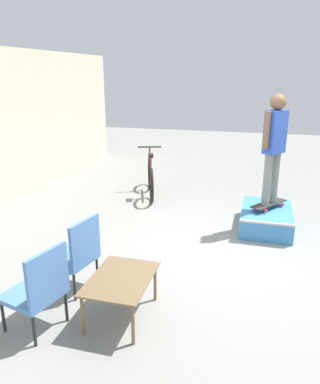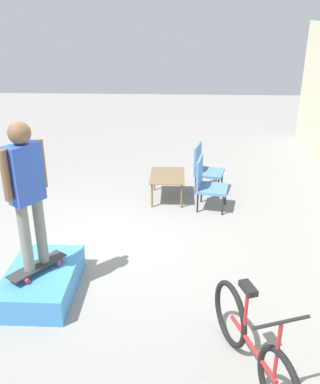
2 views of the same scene
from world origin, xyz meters
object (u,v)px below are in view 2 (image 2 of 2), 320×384
Objects in this scene: skateboard_on_ramp at (37,266)px; bicycle at (252,345)px; patio_chair_right at (207,182)px; person_skater at (26,185)px; coffee_table at (167,178)px; patio_chair_left at (205,167)px; skate_ramp_box at (42,281)px.

skateboard_on_ramp is 2.71m from bicycle.
person_skater is at bearing 151.10° from patio_chair_right.
skateboard_on_ramp is 0.85× the size of coffee_table.
bicycle reaches higher than patio_chair_left.
skate_ramp_box is 1.74× the size of skateboard_on_ramp.
person_skater is at bearing 21.03° from skateboard_on_ramp.
skate_ramp_box is 1.33m from person_skater.
skateboard_on_ramp is 0.42× the size of person_skater.
skate_ramp_box is at bearing 160.76° from patio_chair_left.
person_skater is (0.00, -0.00, 1.08)m from skateboard_on_ramp.
bicycle is at bearing 12.44° from coffee_table.
skateboard_on_ramp reaches higher than skate_ramp_box.
coffee_table is at bearing 153.00° from skate_ramp_box.
person_skater is 3.51m from coffee_table.
coffee_table is (-2.94, 1.50, 0.25)m from skate_ramp_box.
person_skater reaches higher than patio_chair_right.
patio_chair_left reaches higher than coffee_table.
patio_chair_right is 0.57× the size of bicycle.
coffee_table is 0.94× the size of patio_chair_right.
skate_ramp_box is 1.40× the size of patio_chair_left.
patio_chair_left is at bearing 146.73° from skate_ramp_box.
bicycle is (3.79, 0.22, -0.11)m from patio_chair_right.
patio_chair_left is (-3.36, 2.20, 0.32)m from skate_ramp_box.
patio_chair_left reaches higher than skate_ramp_box.
patio_chair_left is at bearing 11.42° from patio_chair_right.
person_skater reaches higher than patio_chair_left.
patio_chair_left is (-0.42, 0.70, 0.07)m from coffee_table.
patio_chair_left is at bearing -178.08° from skateboard_on_ramp.
person_skater is at bearing -23.41° from skate_ramp_box.
patio_chair_right is at bearing 139.36° from skate_ramp_box.
patio_chair_right reaches higher than coffee_table.
person_skater is 1.10× the size of bicycle.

